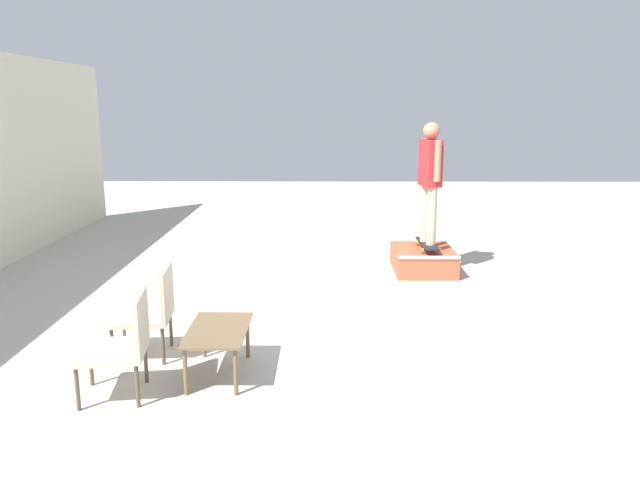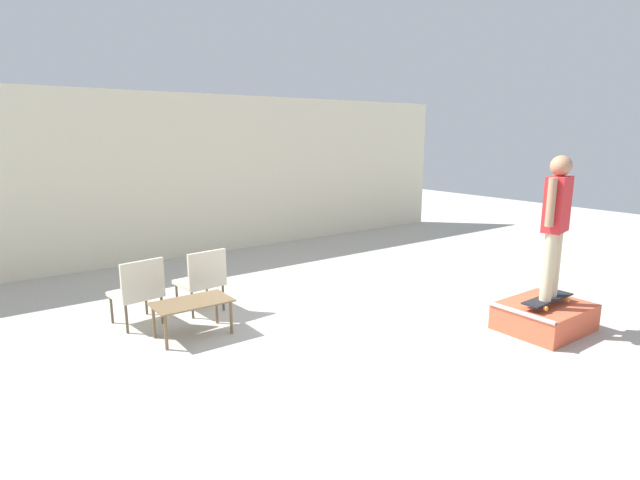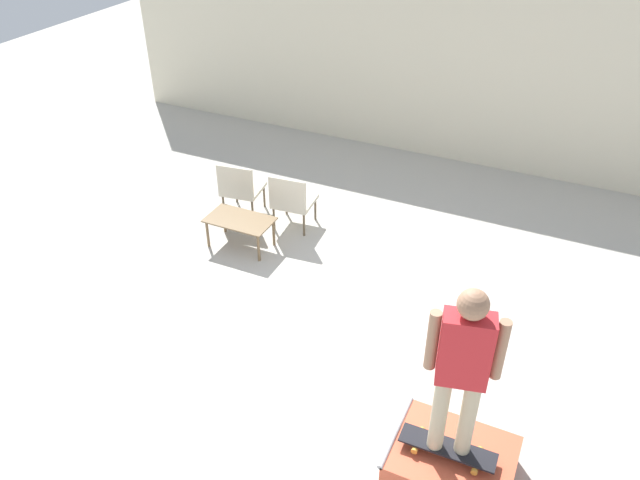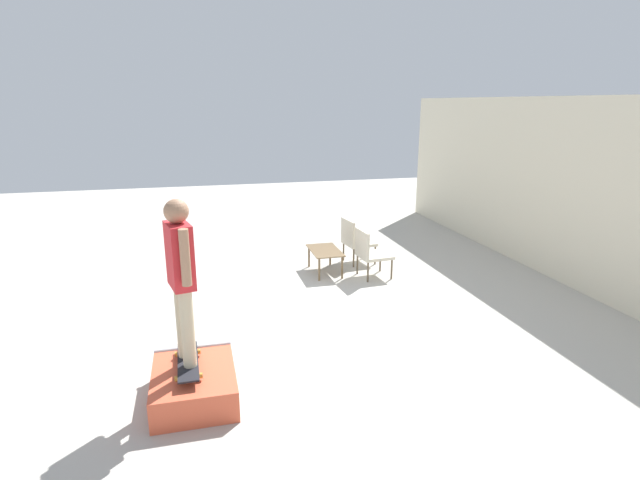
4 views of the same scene
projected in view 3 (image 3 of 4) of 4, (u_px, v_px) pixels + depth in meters
ground_plane at (328, 336)px, 6.84m from camera, size 24.00×24.00×0.00m
house_wall_back at (458, 70)px, 9.62m from camera, size 12.00×0.06×3.00m
skate_ramp_box at (451, 464)px, 5.29m from camera, size 1.04×0.81×0.34m
skateboard_on_ramp at (448, 448)px, 5.14m from camera, size 0.81×0.27×0.07m
person_skater at (463, 363)px, 4.60m from camera, size 0.56×0.28×1.64m
coffee_table at (240, 223)px, 8.09m from camera, size 0.87×0.50×0.41m
patio_chair_left at (240, 187)px, 8.69m from camera, size 0.59×0.59×0.84m
patio_chair_right at (292, 199)px, 8.40m from camera, size 0.56×0.56×0.84m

